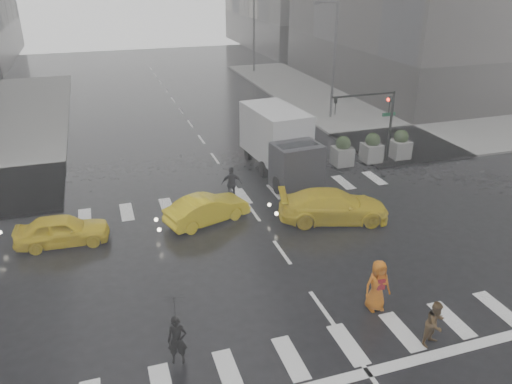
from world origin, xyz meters
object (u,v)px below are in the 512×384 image
object	(u,v)px
pedestrian_brown	(435,323)
box_truck	(280,141)
taxi_front	(62,230)
traffic_signal_pole	(377,113)
pedestrian_orange	(377,285)
taxi_mid	(207,209)

from	to	relation	value
pedestrian_brown	box_truck	size ratio (longest dim) A/B	0.23
taxi_front	box_truck	size ratio (longest dim) A/B	0.57
pedestrian_brown	traffic_signal_pole	bearing A→B (deg)	46.81
pedestrian_brown	taxi_front	xyz separation A→B (m)	(-11.50, 10.49, -0.13)
traffic_signal_pole	box_truck	distance (m)	6.07
pedestrian_brown	pedestrian_orange	xyz separation A→B (m)	(-0.82, 2.19, 0.17)
taxi_front	pedestrian_brown	bearing A→B (deg)	-128.88
pedestrian_orange	taxi_mid	bearing A→B (deg)	120.11
taxi_mid	pedestrian_brown	bearing A→B (deg)	-172.41
pedestrian_orange	taxi_front	bearing A→B (deg)	145.58
pedestrian_brown	taxi_front	bearing A→B (deg)	117.76
pedestrian_orange	taxi_mid	world-z (taller)	pedestrian_orange
taxi_front	taxi_mid	xyz separation A→B (m)	(6.49, 0.04, -0.00)
pedestrian_orange	pedestrian_brown	bearing A→B (deg)	-66.02
taxi_front	box_truck	bearing A→B (deg)	-64.69
pedestrian_orange	box_truck	size ratio (longest dim) A/B	0.28
pedestrian_brown	box_truck	distance (m)	15.33
box_truck	pedestrian_orange	bearing A→B (deg)	-100.67
pedestrian_orange	box_truck	bearing A→B (deg)	87.84
pedestrian_orange	traffic_signal_pole	bearing A→B (deg)	63.71
traffic_signal_pole	pedestrian_brown	size ratio (longest dim) A/B	2.81
taxi_mid	taxi_front	bearing A→B (deg)	72.51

